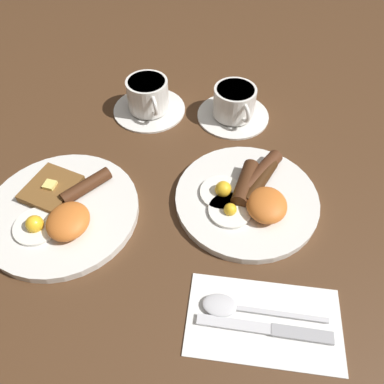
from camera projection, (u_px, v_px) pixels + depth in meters
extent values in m
plane|color=#4C301C|center=(246.00, 202.00, 0.67)|extent=(3.00, 3.00, 0.00)
cylinder|color=silver|center=(247.00, 199.00, 0.67)|extent=(0.25, 0.25, 0.01)
cylinder|color=white|center=(230.00, 210.00, 0.64)|extent=(0.08, 0.08, 0.01)
sphere|color=yellow|center=(230.00, 209.00, 0.63)|extent=(0.02, 0.02, 0.02)
cylinder|color=white|center=(222.00, 194.00, 0.66)|extent=(0.08, 0.08, 0.01)
sphere|color=yellow|center=(223.00, 189.00, 0.66)|extent=(0.03, 0.03, 0.03)
ellipsoid|color=orange|center=(267.00, 205.00, 0.63)|extent=(0.08, 0.07, 0.03)
cylinder|color=#4A2715|center=(261.00, 172.00, 0.68)|extent=(0.11, 0.08, 0.03)
cylinder|color=#351D0B|center=(259.00, 182.00, 0.67)|extent=(0.11, 0.07, 0.03)
cylinder|color=#432412|center=(245.00, 183.00, 0.66)|extent=(0.10, 0.05, 0.03)
cylinder|color=silver|center=(62.00, 211.00, 0.65)|extent=(0.27, 0.27, 0.01)
cylinder|color=white|center=(37.00, 226.00, 0.62)|extent=(0.08, 0.08, 0.01)
sphere|color=yellow|center=(35.00, 224.00, 0.61)|extent=(0.03, 0.03, 0.03)
ellipsoid|color=orange|center=(68.00, 221.00, 0.61)|extent=(0.08, 0.07, 0.03)
cylinder|color=#452513|center=(86.00, 186.00, 0.66)|extent=(0.09, 0.08, 0.02)
cube|color=brown|center=(51.00, 188.00, 0.66)|extent=(0.11, 0.10, 0.01)
cube|color=#F4E072|center=(50.00, 185.00, 0.66)|extent=(0.02, 0.02, 0.01)
cylinder|color=silver|center=(233.00, 115.00, 0.82)|extent=(0.16, 0.16, 0.01)
cylinder|color=silver|center=(234.00, 101.00, 0.79)|extent=(0.09, 0.09, 0.06)
cylinder|color=brown|center=(236.00, 90.00, 0.77)|extent=(0.08, 0.08, 0.00)
torus|color=silver|center=(244.00, 113.00, 0.77)|extent=(0.04, 0.03, 0.04)
cylinder|color=silver|center=(149.00, 109.00, 0.84)|extent=(0.16, 0.16, 0.01)
cylinder|color=silver|center=(148.00, 94.00, 0.81)|extent=(0.09, 0.09, 0.07)
cylinder|color=brown|center=(146.00, 82.00, 0.78)|extent=(0.08, 0.08, 0.00)
torus|color=silver|center=(154.00, 105.00, 0.78)|extent=(0.04, 0.03, 0.05)
cube|color=white|center=(264.00, 321.00, 0.53)|extent=(0.13, 0.22, 0.01)
cube|color=silver|center=(234.00, 324.00, 0.53)|extent=(0.02, 0.10, 0.00)
cube|color=#9E9EA3|center=(302.00, 334.00, 0.52)|extent=(0.02, 0.09, 0.01)
ellipsoid|color=silver|center=(220.00, 305.00, 0.54)|extent=(0.04, 0.05, 0.01)
cube|color=silver|center=(282.00, 314.00, 0.53)|extent=(0.01, 0.13, 0.00)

